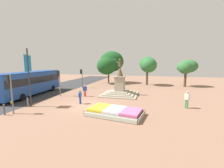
{
  "coord_description": "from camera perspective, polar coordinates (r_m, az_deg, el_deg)",
  "views": [
    {
      "loc": [
        6.54,
        -14.47,
        4.55
      ],
      "look_at": [
        2.2,
        2.57,
        2.06
      ],
      "focal_mm": 24.0,
      "sensor_mm": 36.0,
      "label": 1
    }
  ],
  "objects": [
    {
      "name": "banner_pole",
      "position": [
        17.51,
        -29.13,
        2.94
      ],
      "size": [
        0.14,
        1.1,
        6.01
      ],
      "color": "#2D2D33",
      "rests_on": "ground_plane"
    },
    {
      "name": "park_tree_behind_statue",
      "position": [
        33.78,
        -0.55,
        8.01
      ],
      "size": [
        5.49,
        6.55,
        7.15
      ],
      "color": "brown",
      "rests_on": "ground_plane"
    },
    {
      "name": "street_asphalt_strip",
      "position": [
        22.38,
        -33.72,
        -5.03
      ],
      "size": [
        7.72,
        67.57,
        0.01
      ],
      "primitive_type": "cube",
      "color": "#333335",
      "rests_on": "ground_plane"
    },
    {
      "name": "pedestrian_with_handbag",
      "position": [
        16.86,
        26.68,
        -4.88
      ],
      "size": [
        0.47,
        0.41,
        1.76
      ],
      "color": "#338C4C",
      "rests_on": "ground_plane"
    },
    {
      "name": "flower_planter",
      "position": [
        13.35,
        1.01,
        -10.63
      ],
      "size": [
        5.24,
        3.38,
        0.59
      ],
      "color": "#38281C",
      "rests_on": "ground_plane"
    },
    {
      "name": "city_bus",
      "position": [
        23.9,
        -28.62,
        0.72
      ],
      "size": [
        3.26,
        11.2,
        3.31
      ],
      "color": "#1E4799",
      "rests_on": "ground_plane"
    },
    {
      "name": "park_tree_far_left",
      "position": [
        32.17,
        26.53,
        5.86
      ],
      "size": [
        3.81,
        3.52,
        5.19
      ],
      "color": "#4C3823",
      "rests_on": "ground_plane"
    },
    {
      "name": "traffic_light_far_corner",
      "position": [
        27.6,
        -11.52,
        3.4
      ],
      "size": [
        0.41,
        0.29,
        3.38
      ],
      "color": "#4C5156",
      "rests_on": "ground_plane"
    },
    {
      "name": "kerb_bollard_mid_a",
      "position": [
        16.29,
        -35.82,
        -7.82
      ],
      "size": [
        0.16,
        0.16,
        0.99
      ],
      "color": "#4C5156",
      "rests_on": "ground_plane"
    },
    {
      "name": "ground_plane",
      "position": [
        16.52,
        -9.74,
        -8.04
      ],
      "size": [
        77.22,
        77.22,
        0.0
      ],
      "primitive_type": "plane",
      "color": "#8C6651"
    },
    {
      "name": "traffic_light_near_crossing",
      "position": [
        15.97,
        -34.27,
        -0.98
      ],
      "size": [
        0.41,
        0.3,
        3.52
      ],
      "color": "slate",
      "rests_on": "ground_plane"
    },
    {
      "name": "pedestrian_near_planter",
      "position": [
        17.1,
        -12.05,
        -4.5
      ],
      "size": [
        0.25,
        0.57,
        1.55
      ],
      "color": "#264CA5",
      "rests_on": "ground_plane"
    },
    {
      "name": "statue_monument",
      "position": [
        21.39,
        2.97,
        -1.66
      ],
      "size": [
        5.02,
        5.02,
        5.11
      ],
      "color": "gray",
      "rests_on": "ground_plane"
    },
    {
      "name": "park_tree_far_right",
      "position": [
        31.38,
        13.59,
        7.19
      ],
      "size": [
        3.46,
        3.85,
        5.77
      ],
      "color": "#4C3823",
      "rests_on": "ground_plane"
    },
    {
      "name": "kerb_bollard_mid_b",
      "position": [
        18.01,
        -29.43,
        -5.97
      ],
      "size": [
        0.17,
        0.17,
        0.96
      ],
      "color": "slate",
      "rests_on": "ground_plane"
    },
    {
      "name": "traffic_light_mid_block",
      "position": [
        21.62,
        -19.52,
        1.96
      ],
      "size": [
        0.42,
        0.3,
        3.51
      ],
      "color": "slate",
      "rests_on": "ground_plane"
    },
    {
      "name": "pedestrian_crossing_plaza",
      "position": [
        20.66,
        -10.28,
        -2.13
      ],
      "size": [
        0.49,
        0.39,
        1.63
      ],
      "color": "red",
      "rests_on": "ground_plane"
    }
  ]
}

